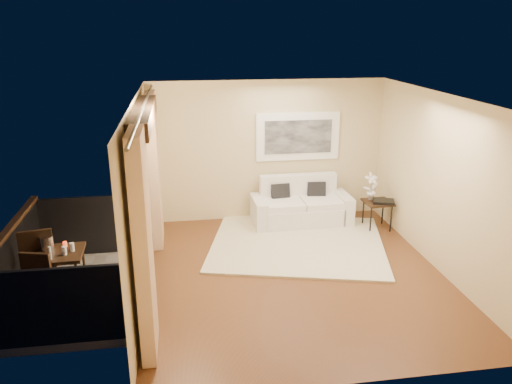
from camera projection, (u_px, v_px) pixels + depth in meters
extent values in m
plane|color=brown|center=(295.00, 275.00, 7.68)|extent=(5.00, 5.00, 0.00)
plane|color=white|center=(300.00, 98.00, 6.82)|extent=(5.00, 5.00, 0.00)
plane|color=#CBB788|center=(268.00, 151.00, 9.59)|extent=(4.50, 0.00, 4.50)
plane|color=#CBB788|center=(356.00, 271.00, 4.91)|extent=(4.50, 0.00, 4.50)
plane|color=#CBB788|center=(442.00, 184.00, 7.58)|extent=(0.00, 5.00, 5.00)
plane|color=#CBB788|center=(147.00, 164.00, 8.66)|extent=(0.00, 2.70, 2.70)
plane|color=#CBB788|center=(128.00, 258.00, 5.19)|extent=(0.00, 2.70, 2.70)
plane|color=#CBB788|center=(133.00, 113.00, 6.55)|extent=(0.00, 2.40, 2.40)
cube|color=black|center=(142.00, 115.00, 6.57)|extent=(0.28, 2.40, 0.22)
cube|color=#605B56|center=(84.00, 294.00, 7.25)|extent=(1.80, 2.60, 0.12)
cube|color=black|center=(15.00, 263.00, 6.94)|extent=(0.06, 2.60, 1.00)
cube|color=black|center=(93.00, 225.00, 8.26)|extent=(1.80, 0.06, 1.00)
cube|color=black|center=(60.00, 306.00, 5.88)|extent=(1.80, 0.06, 1.00)
cube|color=black|center=(9.00, 229.00, 6.78)|extent=(0.10, 2.60, 0.06)
cube|color=#DCB087|center=(154.00, 171.00, 8.41)|extent=(0.16, 0.75, 2.62)
cube|color=#DCB087|center=(143.00, 247.00, 5.50)|extent=(0.16, 0.75, 2.62)
cylinder|color=#4C473F|center=(143.00, 107.00, 6.54)|extent=(0.04, 4.80, 0.04)
cube|color=white|center=(298.00, 136.00, 9.56)|extent=(1.62, 0.05, 0.92)
cube|color=black|center=(298.00, 137.00, 9.53)|extent=(1.30, 0.02, 0.64)
cube|color=beige|center=(297.00, 243.00, 8.75)|extent=(3.49, 3.22, 0.04)
cube|color=white|center=(301.00, 214.00, 9.60)|extent=(1.53, 0.83, 0.37)
cube|color=white|center=(298.00, 192.00, 9.78)|extent=(1.52, 0.23, 0.73)
cube|color=white|center=(259.00, 213.00, 9.43)|extent=(0.23, 0.81, 0.55)
cube|color=white|center=(343.00, 208.00, 9.70)|extent=(0.23, 0.81, 0.55)
cube|color=white|center=(283.00, 204.00, 9.43)|extent=(0.73, 0.73, 0.12)
cube|color=white|center=(320.00, 202.00, 9.55)|extent=(0.73, 0.73, 0.12)
cube|color=black|center=(281.00, 193.00, 9.58)|extent=(0.37, 0.20, 0.37)
cube|color=black|center=(316.00, 191.00, 9.69)|extent=(0.37, 0.20, 0.37)
cube|color=black|center=(378.00, 202.00, 9.27)|extent=(0.52, 0.52, 0.04)
cylinder|color=black|center=(371.00, 220.00, 9.15)|extent=(0.03, 0.03, 0.50)
cylinder|color=black|center=(391.00, 219.00, 9.20)|extent=(0.03, 0.03, 0.50)
cylinder|color=black|center=(363.00, 213.00, 9.52)|extent=(0.03, 0.03, 0.50)
cylinder|color=black|center=(383.00, 212.00, 9.57)|extent=(0.03, 0.03, 0.50)
cube|color=black|center=(384.00, 201.00, 9.20)|extent=(0.45, 0.39, 0.05)
imported|color=white|center=(371.00, 186.00, 9.29)|extent=(0.31, 0.24, 0.52)
cube|color=black|center=(59.00, 254.00, 6.74)|extent=(0.65, 0.65, 0.05)
cylinder|color=black|center=(38.00, 289.00, 6.58)|extent=(0.04, 0.04, 0.68)
cylinder|color=black|center=(78.00, 286.00, 6.66)|extent=(0.04, 0.04, 0.68)
cylinder|color=black|center=(48.00, 271.00, 7.06)|extent=(0.04, 0.04, 0.68)
cylinder|color=black|center=(85.00, 269.00, 7.13)|extent=(0.04, 0.04, 0.68)
cube|color=black|center=(40.00, 261.00, 7.07)|extent=(0.51, 0.51, 0.05)
cube|color=black|center=(37.00, 250.00, 6.81)|extent=(0.44, 0.13, 0.58)
cylinder|color=black|center=(56.00, 269.00, 7.36)|extent=(0.03, 0.03, 0.45)
cylinder|color=black|center=(30.00, 273.00, 7.25)|extent=(0.03, 0.03, 0.45)
cylinder|color=black|center=(55.00, 280.00, 7.04)|extent=(0.03, 0.03, 0.45)
cylinder|color=black|center=(28.00, 284.00, 6.93)|extent=(0.03, 0.03, 0.45)
cube|color=black|center=(32.00, 295.00, 6.29)|extent=(0.48, 0.48, 0.05)
cube|color=black|center=(37.00, 271.00, 6.38)|extent=(0.39, 0.14, 0.52)
cylinder|color=black|center=(16.00, 316.00, 6.22)|extent=(0.03, 0.03, 0.40)
cylinder|color=black|center=(40.00, 317.00, 6.19)|extent=(0.03, 0.03, 0.40)
cylinder|color=black|center=(29.00, 303.00, 6.52)|extent=(0.03, 0.03, 0.40)
cylinder|color=black|center=(53.00, 304.00, 6.49)|extent=(0.03, 0.03, 0.40)
cylinder|color=silver|center=(47.00, 243.00, 6.78)|extent=(0.18, 0.18, 0.20)
cylinder|color=#FB3F16|center=(65.00, 244.00, 6.90)|extent=(0.06, 0.06, 0.07)
cylinder|color=white|center=(50.00, 253.00, 6.50)|extent=(0.04, 0.04, 0.18)
cylinder|color=white|center=(64.00, 251.00, 6.65)|extent=(0.06, 0.06, 0.12)
cylinder|color=white|center=(72.00, 247.00, 6.75)|extent=(0.06, 0.06, 0.12)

